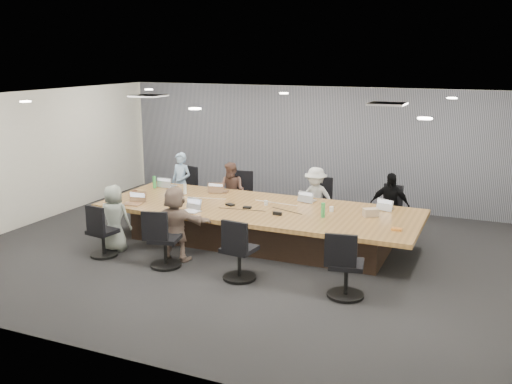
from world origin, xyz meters
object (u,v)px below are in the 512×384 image
at_px(bottle_green_left, 154,182).
at_px(stapler, 277,213).
at_px(person_0, 181,183).
at_px(chair_6, 239,254).
at_px(chair_2, 320,207).
at_px(laptop_0, 168,186).
at_px(laptop_4, 132,204).
at_px(laptop_5, 191,211).
at_px(chair_4, 103,236).
at_px(laptop_3, 384,208).
at_px(laptop_1, 220,191).
at_px(laptop_2, 307,200).
at_px(chair_7, 346,270).
at_px(person_5, 175,224).
at_px(chair_3, 392,216).
at_px(bottle_green_right, 323,210).
at_px(conference_table, 258,224).
at_px(person_1, 232,191).
at_px(person_3, 390,206).
at_px(person_4, 114,218).
at_px(chair_5, 165,243).
at_px(canvas_bag, 371,212).
at_px(chair_0, 189,193).
at_px(bottle_clear, 185,189).
at_px(person_2, 315,199).
at_px(snack_packet, 397,229).
at_px(chair_1, 239,199).
at_px(mug_brown, 135,193).

xyz_separation_m(bottle_green_left, stapler, (3.19, -0.93, -0.10)).
bearing_deg(person_0, chair_6, -40.43).
bearing_deg(chair_2, laptop_0, 20.62).
distance_m(laptop_4, laptop_5, 1.30).
relative_size(chair_4, laptop_3, 2.51).
distance_m(laptop_1, laptop_2, 1.90).
bearing_deg(chair_7, laptop_5, 153.59).
bearing_deg(laptop_0, person_5, 126.31).
bearing_deg(chair_3, laptop_4, 39.45).
xyz_separation_m(chair_7, laptop_4, (-4.43, 0.90, 0.32)).
xyz_separation_m(laptop_2, bottle_green_right, (0.62, -0.99, 0.12)).
relative_size(laptop_4, laptop_5, 1.06).
bearing_deg(laptop_2, chair_7, 129.25).
bearing_deg(conference_table, person_1, 131.66).
height_order(person_3, person_4, person_3).
xyz_separation_m(chair_5, laptop_5, (0.00, 0.90, 0.33)).
bearing_deg(canvas_bag, laptop_2, 156.81).
height_order(chair_4, person_4, person_4).
height_order(chair_4, person_5, person_5).
xyz_separation_m(chair_0, bottle_clear, (0.70, -1.36, 0.46)).
bearing_deg(chair_5, bottle_clear, 97.95).
relative_size(person_3, person_5, 0.99).
distance_m(person_2, person_4, 4.02).
bearing_deg(laptop_2, laptop_3, -170.96).
xyz_separation_m(person_2, snack_packet, (1.95, -1.80, 0.11)).
relative_size(chair_1, canvas_bag, 2.92).
xyz_separation_m(laptop_0, person_5, (1.49, -2.15, -0.08)).
bearing_deg(mug_brown, bottle_green_left, 90.00).
distance_m(person_2, bottle_green_left, 3.45).
height_order(chair_0, canvas_bag, canvas_bag).
height_order(laptop_4, bottle_green_right, bottle_green_right).
distance_m(person_1, person_5, 2.71).
xyz_separation_m(conference_table, laptop_1, (-1.20, 0.80, 0.35)).
bearing_deg(bottle_green_left, mug_brown, -90.00).
relative_size(person_4, snack_packet, 7.42).
xyz_separation_m(person_0, person_3, (4.68, 0.00, -0.04)).
xyz_separation_m(conference_table, laptop_5, (-0.98, -0.80, 0.35)).
xyz_separation_m(person_0, stapler, (3.01, -1.73, 0.08)).
relative_size(laptop_2, snack_packet, 1.95).
relative_size(chair_2, chair_7, 0.91).
height_order(person_1, person_3, person_3).
relative_size(laptop_0, person_3, 0.26).
height_order(chair_4, bottle_clear, bottle_clear).
bearing_deg(person_4, person_0, -96.68).
relative_size(person_3, snack_packet, 7.93).
distance_m(chair_1, bottle_clear, 1.55).
bearing_deg(laptop_2, chair_4, 49.06).
relative_size(person_1, laptop_5, 3.91).
bearing_deg(chair_2, chair_5, 68.48).
bearing_deg(chair_6, laptop_2, 89.25).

